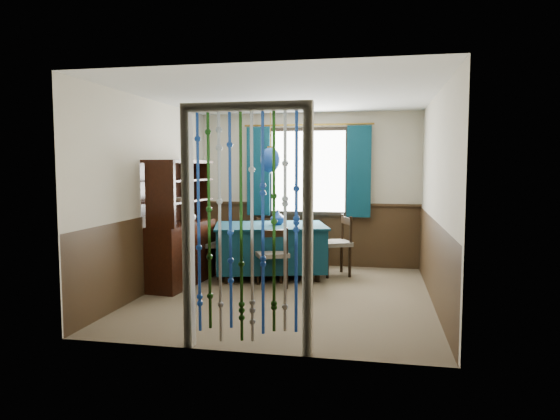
% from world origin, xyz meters
% --- Properties ---
extents(floor, '(4.00, 4.00, 0.00)m').
position_xyz_m(floor, '(0.00, 0.00, 0.00)').
color(floor, brown).
rests_on(floor, ground).
extents(ceiling, '(4.00, 4.00, 0.00)m').
position_xyz_m(ceiling, '(0.00, 0.00, 2.50)').
color(ceiling, silver).
rests_on(ceiling, ground).
extents(wall_back, '(3.60, 0.00, 3.60)m').
position_xyz_m(wall_back, '(0.00, 2.00, 1.25)').
color(wall_back, '#BAB098').
rests_on(wall_back, ground).
extents(wall_front, '(3.60, 0.00, 3.60)m').
position_xyz_m(wall_front, '(0.00, -2.00, 1.25)').
color(wall_front, '#BAB098').
rests_on(wall_front, ground).
extents(wall_left, '(0.00, 4.00, 4.00)m').
position_xyz_m(wall_left, '(-1.80, 0.00, 1.25)').
color(wall_left, '#BAB098').
rests_on(wall_left, ground).
extents(wall_right, '(0.00, 4.00, 4.00)m').
position_xyz_m(wall_right, '(1.80, 0.00, 1.25)').
color(wall_right, '#BAB098').
rests_on(wall_right, ground).
extents(wainscot_back, '(3.60, 0.00, 3.60)m').
position_xyz_m(wainscot_back, '(0.00, 1.99, 0.50)').
color(wainscot_back, '#352414').
rests_on(wainscot_back, ground).
extents(wainscot_front, '(3.60, 0.00, 3.60)m').
position_xyz_m(wainscot_front, '(0.00, -1.99, 0.50)').
color(wainscot_front, '#352414').
rests_on(wainscot_front, ground).
extents(wainscot_left, '(0.00, 4.00, 4.00)m').
position_xyz_m(wainscot_left, '(-1.79, 0.00, 0.50)').
color(wainscot_left, '#352414').
rests_on(wainscot_left, ground).
extents(wainscot_right, '(0.00, 4.00, 4.00)m').
position_xyz_m(wainscot_right, '(1.79, 0.00, 0.50)').
color(wainscot_right, '#352414').
rests_on(wainscot_right, ground).
extents(window, '(1.32, 0.12, 1.42)m').
position_xyz_m(window, '(0.00, 1.95, 1.55)').
color(window, black).
rests_on(window, wall_back).
extents(doorway, '(1.16, 0.12, 2.18)m').
position_xyz_m(doorway, '(0.00, -1.94, 1.05)').
color(doorway, silver).
rests_on(doorway, ground).
extents(dining_table, '(1.85, 1.50, 0.77)m').
position_xyz_m(dining_table, '(-0.43, 1.02, 0.45)').
color(dining_table, '#0B2D3A').
rests_on(dining_table, floor).
extents(chair_near, '(0.54, 0.53, 0.83)m').
position_xyz_m(chair_near, '(-0.26, 0.38, 0.44)').
color(chair_near, black).
rests_on(chair_near, floor).
extents(chair_far, '(0.54, 0.53, 0.81)m').
position_xyz_m(chair_far, '(-0.61, 1.73, 0.43)').
color(chair_far, black).
rests_on(chair_far, floor).
extents(chair_left, '(0.53, 0.54, 0.91)m').
position_xyz_m(chair_left, '(-1.37, 0.80, 0.48)').
color(chair_left, black).
rests_on(chair_left, floor).
extents(chair_right, '(0.57, 0.58, 0.90)m').
position_xyz_m(chair_right, '(0.53, 1.31, 0.48)').
color(chair_right, black).
rests_on(chair_right, floor).
extents(sideboard, '(0.58, 1.35, 1.72)m').
position_xyz_m(sideboard, '(-1.55, 0.30, 0.60)').
color(sideboard, black).
rests_on(sideboard, floor).
extents(pendant_lamp, '(0.30, 0.30, 0.96)m').
position_xyz_m(pendant_lamp, '(-0.43, 1.02, 1.73)').
color(pendant_lamp, olive).
rests_on(pendant_lamp, ceiling).
extents(vase_table, '(0.25, 0.25, 0.20)m').
position_xyz_m(vase_table, '(-0.33, 1.05, 0.87)').
color(vase_table, navy).
rests_on(vase_table, dining_table).
extents(bowl_shelf, '(0.28, 0.28, 0.05)m').
position_xyz_m(bowl_shelf, '(-1.49, 0.08, 1.20)').
color(bowl_shelf, beige).
rests_on(bowl_shelf, sideboard).
extents(vase_sideboard, '(0.22, 0.22, 0.17)m').
position_xyz_m(vase_sideboard, '(-1.49, 0.56, 0.95)').
color(vase_sideboard, beige).
rests_on(vase_sideboard, sideboard).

